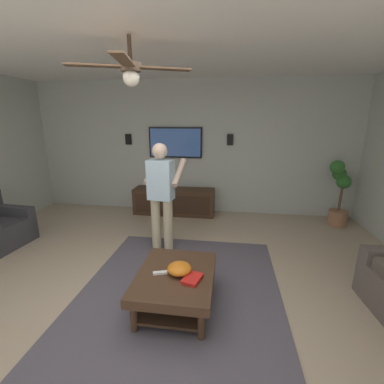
# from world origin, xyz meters

# --- Properties ---
(ground_plane) EXTENTS (8.05, 8.05, 0.00)m
(ground_plane) POSITION_xyz_m (0.00, 0.00, 0.00)
(ground_plane) COLOR tan
(wall_back_tv) EXTENTS (0.10, 6.91, 2.75)m
(wall_back_tv) POSITION_xyz_m (3.20, 0.00, 1.37)
(wall_back_tv) COLOR #B2B7AD
(wall_back_tv) RESTS_ON ground
(ceiling_slab) EXTENTS (6.50, 6.91, 0.10)m
(ceiling_slab) POSITION_xyz_m (0.00, 0.00, 2.80)
(ceiling_slab) COLOR white
(area_rug) EXTENTS (2.79, 2.32, 0.01)m
(area_rug) POSITION_xyz_m (0.22, -0.30, 0.01)
(area_rug) COLOR #514C56
(area_rug) RESTS_ON ground
(coffee_table) EXTENTS (1.00, 0.80, 0.40)m
(coffee_table) POSITION_xyz_m (0.02, -0.30, 0.30)
(coffee_table) COLOR #422B1C
(coffee_table) RESTS_ON ground
(media_console) EXTENTS (0.45, 1.70, 0.55)m
(media_console) POSITION_xyz_m (2.87, 0.32, 0.28)
(media_console) COLOR #422B1C
(media_console) RESTS_ON ground
(tv) EXTENTS (0.05, 1.12, 0.63)m
(tv) POSITION_xyz_m (3.11, 0.32, 1.49)
(tv) COLOR black
(person_standing) EXTENTS (0.59, 0.60, 1.64)m
(person_standing) POSITION_xyz_m (1.27, 0.16, 0.93)
(person_standing) COLOR #C6B793
(person_standing) RESTS_ON ground
(potted_plant_tall) EXTENTS (0.45, 0.47, 1.25)m
(potted_plant_tall) POSITION_xyz_m (2.76, -2.89, 0.64)
(potted_plant_tall) COLOR #9E6B4C
(potted_plant_tall) RESTS_ON ground
(bowl) EXTENTS (0.25, 0.25, 0.11)m
(bowl) POSITION_xyz_m (0.01, -0.34, 0.46)
(bowl) COLOR orange
(bowl) RESTS_ON coffee_table
(remote_white) EXTENTS (0.09, 0.16, 0.02)m
(remote_white) POSITION_xyz_m (-0.02, -0.14, 0.41)
(remote_white) COLOR white
(remote_white) RESTS_ON coffee_table
(book) EXTENTS (0.25, 0.21, 0.04)m
(book) POSITION_xyz_m (-0.09, -0.49, 0.42)
(book) COLOR red
(book) RESTS_ON coffee_table
(vase_round) EXTENTS (0.22, 0.22, 0.22)m
(vase_round) POSITION_xyz_m (2.90, 0.71, 0.66)
(vase_round) COLOR orange
(vase_round) RESTS_ON media_console
(wall_speaker_left) EXTENTS (0.06, 0.12, 0.22)m
(wall_speaker_left) POSITION_xyz_m (3.12, -0.81, 1.56)
(wall_speaker_left) COLOR black
(wall_speaker_right) EXTENTS (0.06, 0.12, 0.22)m
(wall_speaker_right) POSITION_xyz_m (3.12, 1.35, 1.55)
(wall_speaker_right) COLOR black
(ceiling_fan) EXTENTS (1.19, 1.15, 0.46)m
(ceiling_fan) POSITION_xyz_m (0.29, 0.17, 2.42)
(ceiling_fan) COLOR #4C3828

